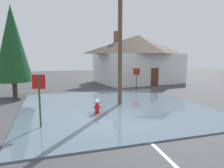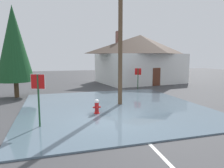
# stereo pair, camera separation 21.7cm
# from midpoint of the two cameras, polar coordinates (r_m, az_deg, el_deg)

# --- Properties ---
(ground_plane) EXTENTS (80.00, 80.00, 0.10)m
(ground_plane) POSITION_cam_midpoint_polar(r_m,az_deg,el_deg) (10.65, 0.29, -10.45)
(ground_plane) COLOR #424244
(flood_puddle) EXTENTS (11.22, 11.72, 0.07)m
(flood_puddle) POSITION_cam_midpoint_polar(r_m,az_deg,el_deg) (13.47, 0.72, -6.23)
(flood_puddle) COLOR slate
(flood_puddle) RESTS_ON ground
(lane_stop_bar) EXTENTS (3.54, 0.48, 0.01)m
(lane_stop_bar) POSITION_cam_midpoint_polar(r_m,az_deg,el_deg) (9.53, 3.86, -12.32)
(lane_stop_bar) COLOR silver
(lane_stop_bar) RESTS_ON ground
(lane_center_stripe) EXTENTS (0.36, 3.22, 0.01)m
(lane_center_stripe) POSITION_cam_midpoint_polar(r_m,az_deg,el_deg) (6.90, 16.81, -20.71)
(lane_center_stripe) COLOR silver
(lane_center_stripe) RESTS_ON ground
(stop_sign_near) EXTENTS (0.62, 0.31, 2.48)m
(stop_sign_near) POSITION_cam_midpoint_polar(r_m,az_deg,el_deg) (9.79, -19.04, -1.60)
(stop_sign_near) COLOR #1E4C28
(stop_sign_near) RESTS_ON ground
(fire_hydrant) EXTENTS (0.44, 0.38, 0.88)m
(fire_hydrant) POSITION_cam_midpoint_polar(r_m,az_deg,el_deg) (11.71, -3.69, -6.35)
(fire_hydrant) COLOR red
(fire_hydrant) RESTS_ON ground
(utility_pole) EXTENTS (1.60, 0.28, 9.31)m
(utility_pole) POSITION_cam_midpoint_polar(r_m,az_deg,el_deg) (13.78, 2.78, 14.16)
(utility_pole) COLOR brown
(utility_pole) RESTS_ON ground
(stop_sign_far) EXTENTS (0.59, 0.39, 2.11)m
(stop_sign_far) POSITION_cam_midpoint_polar(r_m,az_deg,el_deg) (20.92, 7.47, 2.67)
(stop_sign_far) COLOR #1E4C28
(stop_sign_far) RESTS_ON ground
(house) EXTENTS (11.31, 8.87, 6.41)m
(house) POSITION_cam_midpoint_polar(r_m,az_deg,el_deg) (26.55, 7.96, 7.10)
(house) COLOR silver
(house) RESTS_ON ground
(pine_tree_tall_left) EXTENTS (2.88, 2.88, 7.19)m
(pine_tree_tall_left) POSITION_cam_midpoint_polar(r_m,az_deg,el_deg) (18.09, -25.11, 9.97)
(pine_tree_tall_left) COLOR #4C3823
(pine_tree_tall_left) RESTS_ON ground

